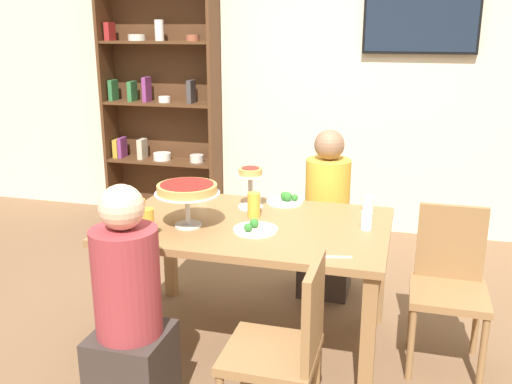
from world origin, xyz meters
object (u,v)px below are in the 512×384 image
object	(u,v)px
personal_pizza_stand	(250,181)
cutlery_fork_near	(107,236)
diner_near_left	(130,324)
salad_plate_near_diner	(286,200)
water_glass_clear_spare	(368,204)
chair_near_right	(287,345)
cutlery_knife_near	(333,257)
beer_glass_amber_tall	(254,205)
television	(421,19)
diner_far_right	(326,225)
dining_table	(251,237)
water_glass_clear_far	(366,221)
chair_head_east	(449,279)
beer_glass_amber_spare	(147,223)
water_glass_clear_near	(201,190)
salad_plate_far_diner	(255,229)
deep_dish_pizza_stand	(187,191)
bookshelf	(161,103)
beer_glass_amber_short	(139,213)

from	to	relation	value
personal_pizza_stand	cutlery_fork_near	bearing A→B (deg)	-131.39
diner_near_left	salad_plate_near_diner	size ratio (longest dim) A/B	5.05
diner_near_left	water_glass_clear_spare	size ratio (longest dim) A/B	12.45
chair_near_right	cutlery_knife_near	bearing A→B (deg)	-18.16
salad_plate_near_diner	beer_glass_amber_tall	world-z (taller)	beer_glass_amber_tall
television	diner_far_right	world-z (taller)	television
dining_table	chair_near_right	bearing A→B (deg)	-64.07
television	chair_near_right	bearing A→B (deg)	-99.01
water_glass_clear_far	chair_head_east	bearing A→B (deg)	4.27
diner_far_right	dining_table	bearing A→B (deg)	-22.30
water_glass_clear_spare	diner_far_right	bearing A→B (deg)	126.96
beer_glass_amber_spare	water_glass_clear_near	bearing A→B (deg)	88.51
diner_near_left	water_glass_clear_near	distance (m)	1.22
chair_near_right	salad_plate_far_diner	bearing A→B (deg)	26.36
diner_far_right	water_glass_clear_spare	bearing A→B (deg)	36.96
deep_dish_pizza_stand	salad_plate_near_diner	xyz separation A→B (m)	(0.42, 0.56, -0.18)
bookshelf	diner_near_left	bearing A→B (deg)	-68.63
chair_head_east	personal_pizza_stand	distance (m)	1.25
beer_glass_amber_short	cutlery_fork_near	world-z (taller)	beer_glass_amber_short
television	diner_far_right	size ratio (longest dim) A/B	0.80
beer_glass_amber_short	diner_far_right	bearing A→B (deg)	48.34
chair_head_east	deep_dish_pizza_stand	world-z (taller)	deep_dish_pizza_stand
water_glass_clear_far	water_glass_clear_spare	size ratio (longest dim) A/B	1.09
salad_plate_near_diner	cutlery_knife_near	bearing A→B (deg)	-62.89
beer_glass_amber_tall	water_glass_clear_near	world-z (taller)	beer_glass_amber_tall
television	personal_pizza_stand	bearing A→B (deg)	-116.31
diner_far_right	diner_near_left	distance (m)	1.71
chair_head_east	television	bearing A→B (deg)	-83.12
chair_head_east	cutlery_fork_near	world-z (taller)	chair_head_east
bookshelf	beer_glass_amber_tall	size ratio (longest dim) A/B	15.65
television	water_glass_clear_near	size ratio (longest dim) A/B	7.99
personal_pizza_stand	cutlery_knife_near	bearing A→B (deg)	-47.11
beer_glass_amber_short	cutlery_knife_near	bearing A→B (deg)	-7.99
water_glass_clear_spare	cutlery_fork_near	world-z (taller)	water_glass_clear_spare
deep_dish_pizza_stand	personal_pizza_stand	bearing A→B (deg)	59.36
diner_near_left	salad_plate_near_diner	distance (m)	1.33
bookshelf	salad_plate_near_diner	world-z (taller)	bookshelf
personal_pizza_stand	water_glass_clear_far	xyz separation A→B (m)	(0.71, -0.20, -0.12)
salad_plate_far_diner	water_glass_clear_spare	xyz separation A→B (m)	(0.56, 0.50, 0.03)
diner_far_right	cutlery_knife_near	distance (m)	1.19
diner_near_left	dining_table	bearing A→B (deg)	-23.18
chair_head_east	diner_far_right	bearing A→B (deg)	-41.51
dining_table	salad_plate_near_diner	distance (m)	0.44
dining_table	water_glass_clear_spare	world-z (taller)	water_glass_clear_spare
cutlery_fork_near	salad_plate_near_diner	bearing A→B (deg)	45.95
cutlery_knife_near	water_glass_clear_spare	bearing A→B (deg)	69.25
personal_pizza_stand	beer_glass_amber_tall	bearing A→B (deg)	-66.96
diner_near_left	deep_dish_pizza_stand	xyz separation A→B (m)	(0.03, 0.66, 0.45)
chair_head_east	salad_plate_far_diner	bearing A→B (deg)	12.06
diner_near_left	beer_glass_amber_tall	xyz separation A→B (m)	(0.33, 0.92, 0.32)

